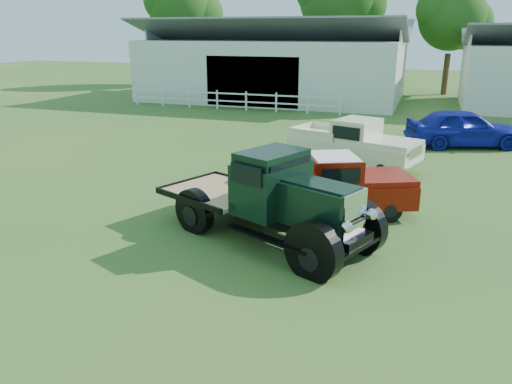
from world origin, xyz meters
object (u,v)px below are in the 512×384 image
(red_pickup, at_px, (330,185))
(vintage_flatbed, at_px, (268,196))
(white_pickup, at_px, (353,144))
(misc_car_blue, at_px, (464,128))

(red_pickup, bearing_deg, vintage_flatbed, -140.50)
(red_pickup, relative_size, white_pickup, 0.95)
(red_pickup, relative_size, misc_car_blue, 0.95)
(red_pickup, bearing_deg, misc_car_blue, 44.82)
(red_pickup, height_order, white_pickup, white_pickup)
(white_pickup, relative_size, misc_car_blue, 1.00)
(white_pickup, bearing_deg, misc_car_blue, 70.77)
(red_pickup, bearing_deg, white_pickup, 66.93)
(vintage_flatbed, height_order, misc_car_blue, vintage_flatbed)
(red_pickup, xyz_separation_m, misc_car_blue, (3.88, 10.36, -0.02))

